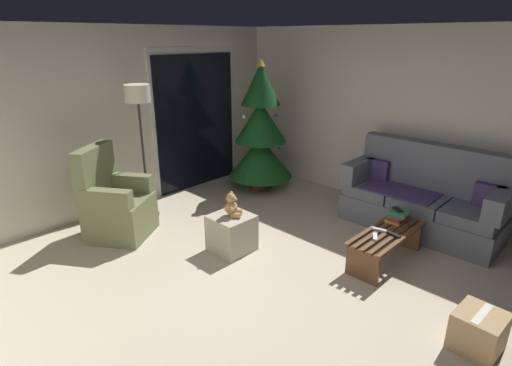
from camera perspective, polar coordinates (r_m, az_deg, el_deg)
ground_plane at (r=4.09m, az=3.26°, el=-15.10°), size 7.00×7.00×0.00m
wall_back at (r=5.91m, az=-19.70°, el=8.17°), size 5.72×0.12×2.50m
wall_right at (r=5.93m, az=22.16°, el=7.89°), size 0.12×6.00×2.50m
patio_door_frame at (r=6.59m, az=-8.50°, el=8.91°), size 1.60×0.02×2.20m
patio_door_glass at (r=6.59m, az=-8.38°, el=8.47°), size 1.50×0.02×2.10m
couch at (r=5.54m, az=22.48°, el=-2.18°), size 0.79×1.94×1.08m
coffee_table at (r=4.67m, az=17.94°, el=-7.85°), size 1.10×0.40×0.36m
remote_white at (r=4.44m, az=16.46°, el=-7.31°), size 0.16×0.11×0.02m
remote_black at (r=4.54m, az=18.89°, el=-6.92°), size 0.08×0.16×0.02m
remote_silver at (r=4.61m, az=16.99°, el=-6.32°), size 0.08×0.16×0.02m
book_stack at (r=4.86m, az=19.45°, el=-4.41°), size 0.27×0.24×0.13m
cell_phone at (r=4.85m, az=19.39°, el=-3.55°), size 0.13×0.16×0.01m
christmas_tree at (r=6.35m, az=0.64°, el=6.93°), size 1.02×1.02×2.05m
armchair at (r=5.24m, az=-19.23°, el=-2.95°), size 0.95×0.95×1.13m
floor_lamp at (r=5.41m, az=-16.25°, el=10.29°), size 0.32×0.32×1.78m
ottoman at (r=4.69m, az=-3.46°, el=-7.04°), size 0.44×0.44×0.43m
teddy_bear_honey at (r=4.55m, az=-3.42°, el=-3.27°), size 0.21×0.22×0.29m
cardboard_box_taped_mid_floor at (r=3.82m, az=28.89°, el=-17.82°), size 0.39×0.36×0.33m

